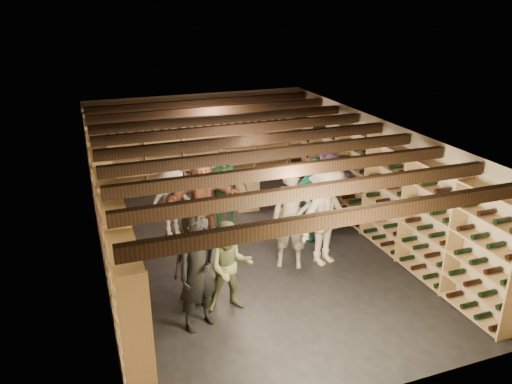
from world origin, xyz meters
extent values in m
plane|color=black|center=(0.00, 0.00, 0.00)|extent=(8.00, 8.00, 0.00)
cube|color=tan|center=(0.00, 4.00, 1.20)|extent=(5.50, 0.02, 2.40)
cube|color=tan|center=(0.00, -4.00, 1.20)|extent=(5.50, 0.02, 2.40)
cube|color=tan|center=(-2.75, 0.00, 1.20)|extent=(0.02, 8.00, 2.40)
cube|color=tan|center=(2.75, 0.00, 1.20)|extent=(0.02, 8.00, 2.40)
cube|color=beige|center=(0.00, 0.00, 2.40)|extent=(5.50, 8.00, 0.01)
cube|color=black|center=(0.00, -3.50, 2.26)|extent=(5.40, 0.12, 0.18)
cube|color=black|center=(0.00, -2.62, 2.26)|extent=(5.40, 0.12, 0.18)
cube|color=black|center=(0.00, -1.75, 2.26)|extent=(5.40, 0.12, 0.18)
cube|color=black|center=(0.00, -0.88, 2.26)|extent=(5.40, 0.12, 0.18)
cube|color=black|center=(0.00, 0.00, 2.26)|extent=(5.40, 0.12, 0.18)
cube|color=black|center=(0.00, 0.88, 2.26)|extent=(5.40, 0.12, 0.18)
cube|color=black|center=(0.00, 1.75, 2.26)|extent=(5.40, 0.12, 0.18)
cube|color=black|center=(0.00, 2.62, 2.26)|extent=(5.40, 0.12, 0.18)
cube|color=black|center=(0.00, 3.50, 2.26)|extent=(5.40, 0.12, 0.18)
cube|color=#9D764C|center=(-2.57, 0.00, 1.07)|extent=(0.32, 7.50, 2.15)
cube|color=#9D764C|center=(2.57, 0.00, 1.07)|extent=(0.32, 7.50, 2.15)
cube|color=#9D764C|center=(0.00, 3.83, 1.07)|extent=(4.70, 0.30, 2.15)
cube|color=#A57E57|center=(0.64, 2.04, 0.09)|extent=(0.53, 0.37, 0.17)
cube|color=#A57E57|center=(0.64, 2.04, 0.26)|extent=(0.53, 0.37, 0.17)
cube|color=#A57E57|center=(0.64, 2.04, 0.43)|extent=(0.53, 0.37, 0.17)
cube|color=#A57E57|center=(0.64, 2.04, 0.59)|extent=(0.53, 0.37, 0.17)
cube|color=#A57E57|center=(0.64, 2.04, 0.77)|extent=(0.53, 0.37, 0.17)
cube|color=#A57E57|center=(-0.84, 1.30, 0.09)|extent=(0.50, 0.33, 0.17)
cube|color=#A57E57|center=(-0.84, 1.30, 0.26)|extent=(0.50, 0.33, 0.17)
cube|color=#A57E57|center=(-0.84, 1.30, 0.43)|extent=(0.50, 0.33, 0.17)
cube|color=#A57E57|center=(1.40, 1.33, 0.09)|extent=(0.55, 0.42, 0.17)
imported|color=black|center=(-1.36, -1.28, 0.76)|extent=(0.85, 0.68, 1.52)
imported|color=black|center=(-1.50, -1.90, 0.94)|extent=(0.81, 0.68, 1.88)
imported|color=#575F3A|center=(-0.93, -1.63, 0.75)|extent=(0.79, 0.65, 1.50)
imported|color=#C1AD96|center=(1.16, -0.83, 0.95)|extent=(1.37, 1.02, 1.90)
imported|color=#157360|center=(1.38, 0.19, 0.86)|extent=(1.03, 0.46, 1.72)
imported|color=brown|center=(-0.67, 1.09, 0.85)|extent=(1.59, 0.58, 1.69)
imported|color=gray|center=(0.51, -0.70, 0.95)|extent=(0.82, 0.70, 1.90)
imported|color=#B4B0A3|center=(-1.27, 1.30, 0.75)|extent=(1.03, 0.67, 1.51)
imported|color=#275330|center=(-0.16, 1.30, 0.87)|extent=(1.09, 0.65, 1.73)
imported|color=slate|center=(2.12, 0.95, 0.83)|extent=(1.61, 0.76, 1.66)
imported|color=#38393D|center=(1.86, 0.47, 0.79)|extent=(0.90, 0.77, 1.57)
camera|label=1|loc=(-2.87, -8.10, 4.66)|focal=35.00mm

